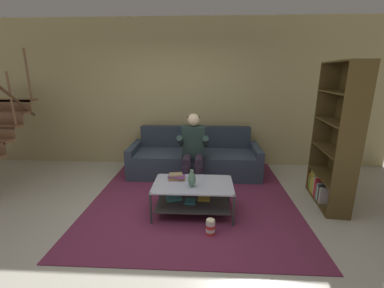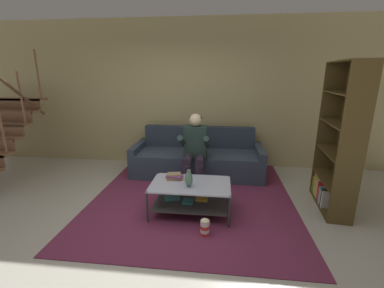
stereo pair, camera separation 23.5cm
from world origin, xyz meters
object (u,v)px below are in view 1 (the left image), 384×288
book_stack (176,177)px  bookshelf (335,150)px  person_seated_center (193,147)px  coffee_table (193,193)px  popcorn_tub (210,227)px  couch (195,159)px  vase (192,179)px

book_stack → bookshelf: bearing=7.9°
person_seated_center → coffee_table: person_seated_center is taller
popcorn_tub → couch: bearing=97.9°
vase → popcorn_tub: bearing=-58.8°
coffee_table → bookshelf: bearing=12.3°
person_seated_center → popcorn_tub: size_ratio=5.78×
person_seated_center → coffee_table: bearing=-87.9°
bookshelf → vase: bearing=-165.2°
bookshelf → person_seated_center: bearing=166.5°
coffee_table → bookshelf: 2.13m
bookshelf → popcorn_tub: (-1.78, -0.94, -0.69)m
vase → bookshelf: size_ratio=0.11×
vase → bookshelf: (2.03, 0.54, 0.25)m
vase → bookshelf: bookshelf is taller
book_stack → popcorn_tub: bearing=-53.1°
popcorn_tub → coffee_table: bearing=115.6°
person_seated_center → popcorn_tub: 1.56m
coffee_table → book_stack: 0.32m
person_seated_center → bookshelf: (2.06, -0.49, 0.13)m
book_stack → popcorn_tub: size_ratio=1.16×
book_stack → bookshelf: 2.30m
couch → person_seated_center: person_seated_center is taller
coffee_table → bookshelf: (2.02, 0.44, 0.51)m
coffee_table → popcorn_tub: size_ratio=5.04×
couch → popcorn_tub: size_ratio=11.40×
book_stack → popcorn_tub: (0.47, -0.62, -0.37)m
coffee_table → vase: vase is taller
vase → book_stack: 0.33m
person_seated_center → coffee_table: (0.03, -0.93, -0.38)m
coffee_table → bookshelf: bookshelf is taller
coffee_table → couch: bearing=91.3°
couch → bookshelf: bookshelf is taller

